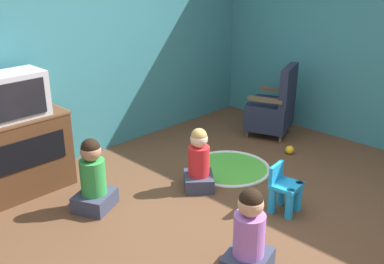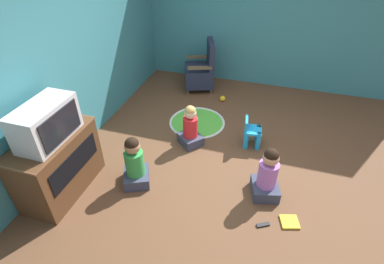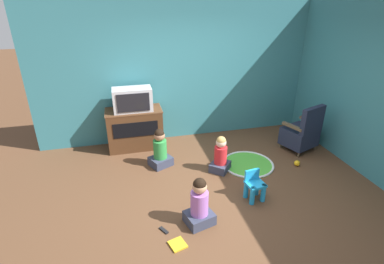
{
  "view_description": "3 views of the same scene",
  "coord_description": "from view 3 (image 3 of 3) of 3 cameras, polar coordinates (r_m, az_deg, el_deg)",
  "views": [
    {
      "loc": [
        -2.78,
        -2.27,
        2.22
      ],
      "look_at": [
        -0.14,
        0.32,
        0.77
      ],
      "focal_mm": 42.0,
      "sensor_mm": 36.0,
      "label": 1
    },
    {
      "loc": [
        -3.22,
        -0.51,
        2.82
      ],
      "look_at": [
        -0.32,
        0.38,
        0.61
      ],
      "focal_mm": 28.0,
      "sensor_mm": 36.0,
      "label": 2
    },
    {
      "loc": [
        -1.36,
        -3.64,
        2.82
      ],
      "look_at": [
        -0.33,
        0.47,
        0.84
      ],
      "focal_mm": 28.0,
      "sensor_mm": 36.0,
      "label": 3
    }
  ],
  "objects": [
    {
      "name": "remote_control",
      "position": [
        4.11,
        -5.39,
        -18.13
      ],
      "size": [
        0.11,
        0.15,
        0.02
      ],
      "rotation": [
        0.0,
        0.0,
        2.09
      ],
      "color": "black",
      "rests_on": "ground_plane"
    },
    {
      "name": "television",
      "position": [
        5.69,
        -11.25,
        6.09
      ],
      "size": [
        0.71,
        0.38,
        0.43
      ],
      "color": "#B7B7BC",
      "rests_on": "tv_cabinet"
    },
    {
      "name": "yellow_kid_chair",
      "position": [
        4.59,
        11.8,
        -10.22
      ],
      "size": [
        0.29,
        0.28,
        0.45
      ],
      "rotation": [
        0.0,
        0.0,
        0.14
      ],
      "color": "#1E99DB",
      "rests_on": "ground_plane"
    },
    {
      "name": "tv_cabinet",
      "position": [
        5.95,
        -10.8,
        0.73
      ],
      "size": [
        1.06,
        0.53,
        0.79
      ],
      "color": "#4C2D19",
      "rests_on": "ground_plane"
    },
    {
      "name": "child_watching_center",
      "position": [
        4.02,
        1.43,
        -13.6
      ],
      "size": [
        0.43,
        0.39,
        0.7
      ],
      "rotation": [
        0.0,
        0.0,
        0.27
      ],
      "color": "#33384C",
      "rests_on": "ground_plane"
    },
    {
      "name": "ground_plane",
      "position": [
        4.8,
        5.29,
        -11.0
      ],
      "size": [
        30.0,
        30.0,
        0.0
      ],
      "primitive_type": "plane",
      "color": "brown"
    },
    {
      "name": "black_armchair",
      "position": [
        6.13,
        20.18,
        -0.17
      ],
      "size": [
        0.73,
        0.7,
        0.94
      ],
      "rotation": [
        0.0,
        0.0,
        3.49
      ],
      "color": "brown",
      "rests_on": "ground_plane"
    },
    {
      "name": "child_watching_right",
      "position": [
        5.29,
        -6.09,
        -3.44
      ],
      "size": [
        0.46,
        0.44,
        0.7
      ],
      "rotation": [
        0.0,
        0.0,
        0.44
      ],
      "color": "#33384C",
      "rests_on": "ground_plane"
    },
    {
      "name": "child_watching_left",
      "position": [
        5.15,
        5.45,
        -4.58
      ],
      "size": [
        0.44,
        0.44,
        0.65
      ],
      "rotation": [
        0.0,
        0.0,
        0.84
      ],
      "color": "#33384C",
      "rests_on": "ground_plane"
    },
    {
      "name": "book",
      "position": [
        3.92,
        -2.76,
        -20.6
      ],
      "size": [
        0.24,
        0.24,
        0.02
      ],
      "rotation": [
        0.0,
        0.0,
        0.29
      ],
      "color": "gold",
      "rests_on": "ground_plane"
    },
    {
      "name": "wall_back",
      "position": [
        6.07,
        -2.61,
        11.19
      ],
      "size": [
        5.61,
        0.12,
        2.73
      ],
      "color": "teal",
      "rests_on": "ground_plane"
    },
    {
      "name": "play_mat",
      "position": [
        5.51,
        10.59,
        -6.01
      ],
      "size": [
        0.93,
        0.93,
        0.04
      ],
      "color": "green",
      "rests_on": "ground_plane"
    },
    {
      "name": "toy_ball",
      "position": [
        5.68,
        19.36,
        -5.63
      ],
      "size": [
        0.1,
        0.1,
        0.1
      ],
      "color": "yellow",
      "rests_on": "ground_plane"
    }
  ]
}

